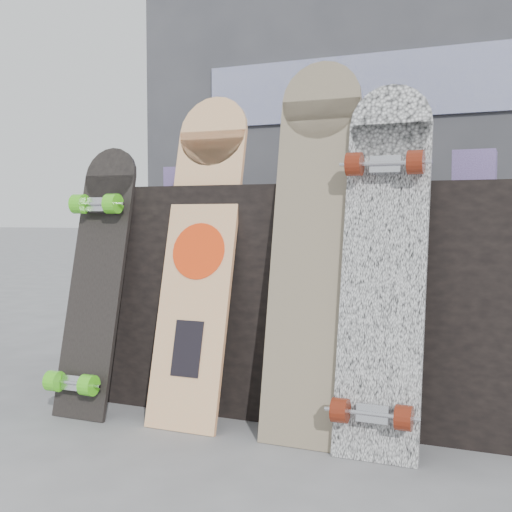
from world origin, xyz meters
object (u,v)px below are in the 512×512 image
at_px(longboard_celtic, 313,235).
at_px(skateboard_dark, 95,275).
at_px(vendor_table, 318,296).
at_px(longboard_cascadia, 383,260).
at_px(longboard_geisha, 200,247).

height_order(longboard_celtic, skateboard_dark, longboard_celtic).
bearing_deg(vendor_table, longboard_cascadia, -51.36).
bearing_deg(longboard_geisha, longboard_cascadia, -6.01).
height_order(vendor_table, longboard_cascadia, longboard_cascadia).
distance_m(longboard_geisha, longboard_celtic, 0.41).
relative_size(vendor_table, longboard_geisha, 1.43).
xyz_separation_m(longboard_geisha, longboard_celtic, (0.40, -0.02, 0.05)).
xyz_separation_m(longboard_celtic, skateboard_dark, (-0.79, -0.05, -0.15)).
height_order(vendor_table, longboard_celtic, longboard_celtic).
distance_m(longboard_cascadia, skateboard_dark, 1.02).
bearing_deg(longboard_cascadia, vendor_table, 128.64).
relative_size(longboard_celtic, skateboard_dark, 1.26).
distance_m(vendor_table, longboard_cascadia, 0.53).
xyz_separation_m(vendor_table, longboard_cascadia, (0.32, -0.40, 0.17)).
distance_m(longboard_geisha, longboard_cascadia, 0.64).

